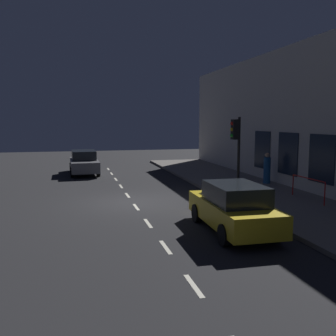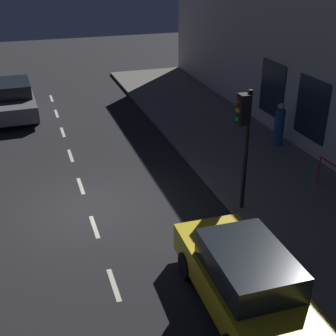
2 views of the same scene
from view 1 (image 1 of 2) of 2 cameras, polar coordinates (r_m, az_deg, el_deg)
ground_plane at (r=16.81m, az=-5.39°, el=-5.16°), size 60.00×60.00×0.00m
sidewalk at (r=18.75m, az=13.89°, el=-3.82°), size 4.50×32.00×0.15m
building_facade at (r=19.75m, az=20.81°, el=7.14°), size 0.65×32.00×7.48m
lane_centre_line at (r=15.84m, az=-4.84°, el=-5.89°), size 0.12×27.20×0.01m
traffic_light at (r=16.16m, az=10.26°, el=4.07°), size 0.46×0.32×3.58m
parked_car_0 at (r=26.18m, az=-12.59°, el=0.85°), size 1.95×4.63×1.58m
parked_car_1 at (r=12.39m, az=9.89°, el=-5.92°), size 1.89×4.33×1.58m
pedestrian_0 at (r=21.47m, az=14.74°, el=-0.18°), size 0.53×0.53×1.69m
red_railing at (r=17.44m, az=20.41°, el=-2.17°), size 0.05×2.34×0.97m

